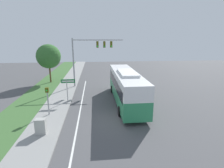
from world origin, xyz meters
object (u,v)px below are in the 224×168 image
(bus, at_px, (126,85))
(pedestrian_signal, at_px, (48,97))
(utility_cabinet, at_px, (41,126))
(street_sign, at_px, (68,86))
(signal_gantry, at_px, (90,51))

(bus, xyz_separation_m, pedestrian_signal, (-7.75, -2.86, -0.13))
(utility_cabinet, bearing_deg, street_sign, 81.21)
(street_sign, relative_size, utility_cabinet, 2.31)
(utility_cabinet, bearing_deg, bus, 40.07)
(bus, xyz_separation_m, utility_cabinet, (-7.50, -6.30, -1.29))
(bus, height_order, signal_gantry, signal_gantry)
(bus, relative_size, pedestrian_signal, 4.31)
(bus, relative_size, street_sign, 4.31)
(bus, xyz_separation_m, street_sign, (-6.43, 0.56, -0.04))
(pedestrian_signal, relative_size, utility_cabinet, 2.31)
(bus, height_order, utility_cabinet, bus)
(signal_gantry, distance_m, utility_cabinet, 14.53)
(signal_gantry, relative_size, street_sign, 2.68)
(bus, bearing_deg, utility_cabinet, -139.93)
(pedestrian_signal, height_order, utility_cabinet, pedestrian_signal)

